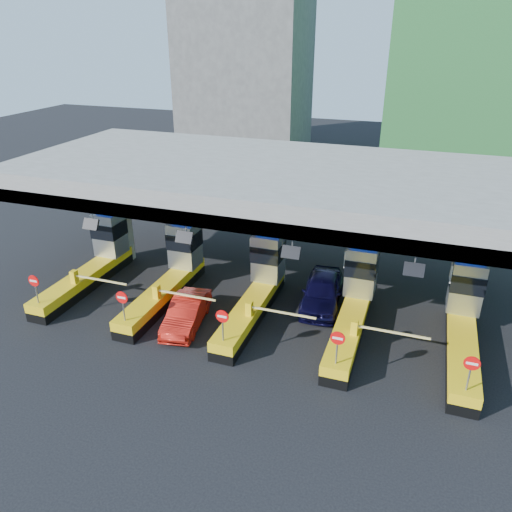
% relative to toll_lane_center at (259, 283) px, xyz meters
% --- Properties ---
extents(ground, '(120.00, 120.00, 0.00)m').
position_rel_toll_lane_center_xyz_m(ground, '(-0.00, -0.28, -1.40)').
color(ground, black).
rests_on(ground, ground).
extents(toll_canopy, '(28.00, 12.09, 7.00)m').
position_rel_toll_lane_center_xyz_m(toll_canopy, '(-0.00, 2.59, 4.74)').
color(toll_canopy, slate).
rests_on(toll_canopy, ground).
extents(toll_lane_far_left, '(4.43, 8.00, 4.16)m').
position_rel_toll_lane_center_xyz_m(toll_lane_far_left, '(-10.00, 0.00, 0.00)').
color(toll_lane_far_left, black).
rests_on(toll_lane_far_left, ground).
extents(toll_lane_left, '(4.43, 8.00, 4.16)m').
position_rel_toll_lane_center_xyz_m(toll_lane_left, '(-5.00, 0.00, 0.00)').
color(toll_lane_left, black).
rests_on(toll_lane_left, ground).
extents(toll_lane_center, '(4.43, 8.00, 4.16)m').
position_rel_toll_lane_center_xyz_m(toll_lane_center, '(0.00, 0.00, 0.00)').
color(toll_lane_center, black).
rests_on(toll_lane_center, ground).
extents(toll_lane_right, '(4.43, 8.00, 4.16)m').
position_rel_toll_lane_center_xyz_m(toll_lane_right, '(5.00, 0.00, 0.00)').
color(toll_lane_right, black).
rests_on(toll_lane_right, ground).
extents(toll_lane_far_right, '(4.43, 8.00, 4.16)m').
position_rel_toll_lane_center_xyz_m(toll_lane_far_right, '(10.00, 0.00, 0.00)').
color(toll_lane_far_right, black).
rests_on(toll_lane_far_right, ground).
extents(bg_building_scaffold, '(18.00, 12.00, 28.00)m').
position_rel_toll_lane_center_xyz_m(bg_building_scaffold, '(12.00, 31.72, 12.60)').
color(bg_building_scaffold, '#1E5926').
rests_on(bg_building_scaffold, ground).
extents(bg_building_concrete, '(14.00, 10.00, 18.00)m').
position_rel_toll_lane_center_xyz_m(bg_building_concrete, '(-14.00, 35.72, 7.60)').
color(bg_building_concrete, '#4C4C49').
rests_on(bg_building_concrete, ground).
extents(van, '(2.44, 5.10, 1.68)m').
position_rel_toll_lane_center_xyz_m(van, '(3.10, 1.24, -0.56)').
color(van, black).
rests_on(van, ground).
extents(red_car, '(2.15, 4.45, 1.41)m').
position_rel_toll_lane_center_xyz_m(red_car, '(-2.80, -2.90, -0.69)').
color(red_car, '#A3150C').
rests_on(red_car, ground).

